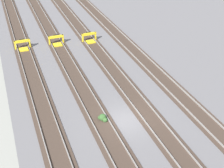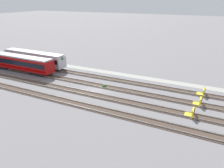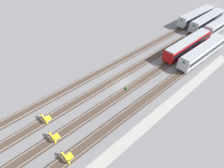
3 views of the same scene
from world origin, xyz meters
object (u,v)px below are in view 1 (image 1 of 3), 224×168
object	(u,v)px
bumper_stop_middle_track	(90,38)
weed_clump	(103,118)
bumper_stop_near_inner_track	(57,41)
bumper_stop_nearest_track	(23,46)

from	to	relation	value
bumper_stop_middle_track	weed_clump	bearing A→B (deg)	-13.63
bumper_stop_near_inner_track	bumper_stop_middle_track	size ratio (longest dim) A/B	1.00
bumper_stop_nearest_track	bumper_stop_middle_track	size ratio (longest dim) A/B	1.00
bumper_stop_middle_track	weed_clump	xyz separation A→B (m)	(16.52, -4.01, -0.27)
bumper_stop_nearest_track	bumper_stop_middle_track	xyz separation A→B (m)	(0.73, 8.60, 0.00)
bumper_stop_middle_track	weed_clump	size ratio (longest dim) A/B	2.18
bumper_stop_nearest_track	weed_clump	xyz separation A→B (m)	(17.25, 4.59, -0.27)
bumper_stop_near_inner_track	weed_clump	distance (m)	17.15
bumper_stop_nearest_track	bumper_stop_near_inner_track	xyz separation A→B (m)	(0.10, 4.29, 0.00)
bumper_stop_near_inner_track	weed_clump	size ratio (longest dim) A/B	2.18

